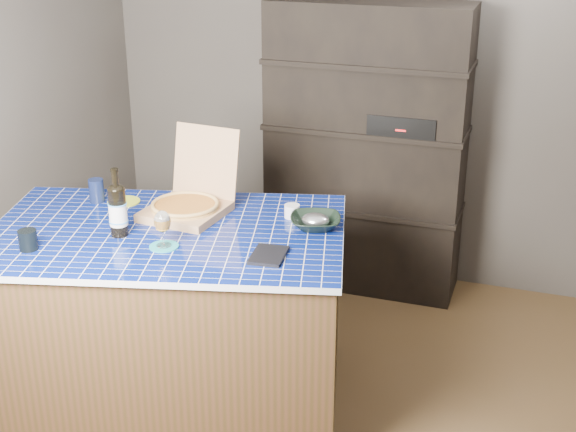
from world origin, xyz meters
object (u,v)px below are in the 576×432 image
at_px(pizza_box, 188,203).
at_px(bowl, 315,222).
at_px(wine_glass, 162,222).
at_px(dvd_case, 269,255).
at_px(mead_bottle, 118,209).
at_px(kitchen_island, 171,316).

distance_m(pizza_box, bowl, 0.65).
height_order(wine_glass, bowl, wine_glass).
bearing_deg(dvd_case, mead_bottle, 174.56).
bearing_deg(wine_glass, mead_bottle, 168.03).
bearing_deg(dvd_case, bowl, 69.68).
bearing_deg(mead_bottle, pizza_box, 61.04).
xyz_separation_m(mead_bottle, bowl, (0.83, 0.37, -0.10)).
relative_size(kitchen_island, bowl, 7.90).
distance_m(pizza_box, wine_glass, 0.40).
relative_size(mead_bottle, wine_glass, 1.93).
distance_m(wine_glass, bowl, 0.72).
bearing_deg(pizza_box, dvd_case, -26.13).
relative_size(kitchen_island, pizza_box, 4.00).
distance_m(pizza_box, dvd_case, 0.64).
xyz_separation_m(kitchen_island, pizza_box, (0.01, 0.22, 0.51)).
relative_size(kitchen_island, mead_bottle, 5.77).
xyz_separation_m(pizza_box, mead_bottle, (-0.19, -0.34, 0.07)).
xyz_separation_m(kitchen_island, bowl, (0.65, 0.26, 0.48)).
relative_size(wine_glass, dvd_case, 0.84).
xyz_separation_m(dvd_case, bowl, (0.10, 0.37, 0.02)).
height_order(pizza_box, wine_glass, pizza_box).
xyz_separation_m(kitchen_island, mead_bottle, (-0.18, -0.12, 0.58)).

